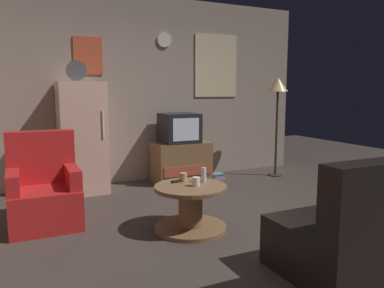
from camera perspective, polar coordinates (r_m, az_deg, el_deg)
ground_plane at (r=3.85m, az=5.85°, el=-12.86°), size 12.00×12.00×0.00m
wall_with_art at (r=5.84m, az=-6.44°, el=8.28°), size 5.20×0.12×2.78m
fridge at (r=5.25m, az=-16.48°, el=0.98°), size 0.60×0.62×1.77m
tv_stand at (r=5.70m, az=-1.70°, el=-2.75°), size 0.84×0.53×0.60m
crt_tv at (r=5.62m, az=-1.96°, el=2.47°), size 0.54×0.51×0.44m
standing_lamp at (r=6.14m, az=13.01°, el=7.75°), size 0.32×0.32×1.59m
coffee_table at (r=3.76m, az=-0.23°, el=-9.73°), size 0.72×0.72×0.45m
wine_glass at (r=3.82m, az=1.80°, el=-4.74°), size 0.05×0.05×0.15m
mug_ceramic_white at (r=3.66m, az=0.61°, el=-5.79°), size 0.08×0.08×0.09m
mug_ceramic_tan at (r=3.85m, az=-1.33°, el=-5.11°), size 0.08×0.08×0.09m
remote_control at (r=3.83m, az=-2.13°, el=-5.69°), size 0.16×0.07×0.02m
armchair at (r=4.16m, az=-21.75°, el=-6.95°), size 0.68×0.68×0.96m
book_stack at (r=5.90m, az=3.86°, el=-4.97°), size 0.22×0.18×0.09m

